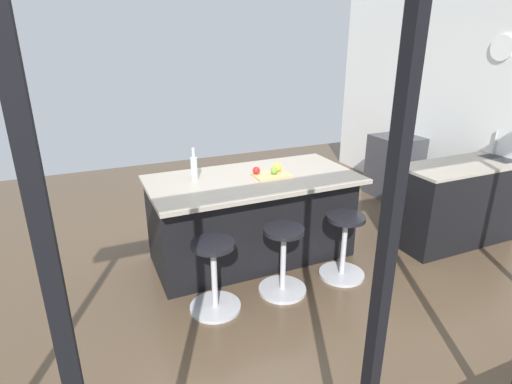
# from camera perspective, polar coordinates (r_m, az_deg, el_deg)

# --- Properties ---
(ground_plane) EXTENTS (7.71, 7.71, 0.00)m
(ground_plane) POSITION_cam_1_polar(r_m,az_deg,el_deg) (4.48, -0.73, -8.62)
(ground_plane) COLOR brown
(window_panel_rear) EXTENTS (5.93, 0.12, 2.83)m
(window_panel_rear) POSITION_cam_1_polar(r_m,az_deg,el_deg) (2.08, 28.53, -10.14)
(window_panel_rear) COLOR silver
(window_panel_rear) RESTS_ON ground_plane
(interior_partition_left) EXTENTS (0.15, 5.14, 2.83)m
(interior_partition_left) POSITION_cam_1_polar(r_m,az_deg,el_deg) (5.81, 27.75, 10.68)
(interior_partition_left) COLOR silver
(interior_partition_left) RESTS_ON ground_plane
(sink_cabinet) EXTENTS (2.15, 0.60, 1.19)m
(sink_cabinet) POSITION_cam_1_polar(r_m,az_deg,el_deg) (5.40, 28.63, -0.68)
(sink_cabinet) COLOR black
(sink_cabinet) RESTS_ON ground_plane
(oven_range) EXTENTS (0.60, 0.61, 0.88)m
(oven_range) POSITION_cam_1_polar(r_m,az_deg,el_deg) (6.30, 18.63, 3.40)
(oven_range) COLOR #38383D
(oven_range) RESTS_ON ground_plane
(kitchen_island) EXTENTS (2.06, 1.05, 0.90)m
(kitchen_island) POSITION_cam_1_polar(r_m,az_deg,el_deg) (4.25, -0.53, -3.49)
(kitchen_island) COLOR black
(kitchen_island) RESTS_ON ground_plane
(stool_by_window) EXTENTS (0.44, 0.44, 0.64)m
(stool_by_window) POSITION_cam_1_polar(r_m,az_deg,el_deg) (4.06, 12.04, -7.61)
(stool_by_window) COLOR #B7B7BC
(stool_by_window) RESTS_ON ground_plane
(stool_middle) EXTENTS (0.44, 0.44, 0.64)m
(stool_middle) POSITION_cam_1_polar(r_m,az_deg,el_deg) (3.75, 3.80, -9.67)
(stool_middle) COLOR #B7B7BC
(stool_middle) RESTS_ON ground_plane
(stool_near_camera) EXTENTS (0.44, 0.44, 0.64)m
(stool_near_camera) POSITION_cam_1_polar(r_m,az_deg,el_deg) (3.54, -5.80, -11.79)
(stool_near_camera) COLOR #B7B7BC
(stool_near_camera) RESTS_ON ground_plane
(cutting_board) EXTENTS (0.36, 0.24, 0.02)m
(cutting_board) POSITION_cam_1_polar(r_m,az_deg,el_deg) (4.09, 2.20, 2.35)
(cutting_board) COLOR tan
(cutting_board) RESTS_ON kitchen_island
(apple_yellow) EXTENTS (0.09, 0.09, 0.09)m
(apple_yellow) POSITION_cam_1_polar(r_m,az_deg,el_deg) (4.16, 2.96, 3.46)
(apple_yellow) COLOR gold
(apple_yellow) RESTS_ON cutting_board
(apple_green) EXTENTS (0.07, 0.07, 0.07)m
(apple_green) POSITION_cam_1_polar(r_m,az_deg,el_deg) (4.08, 2.52, 2.96)
(apple_green) COLOR #609E2D
(apple_green) RESTS_ON cutting_board
(apple_red) EXTENTS (0.07, 0.07, 0.07)m
(apple_red) POSITION_cam_1_polar(r_m,az_deg,el_deg) (4.08, 0.04, 3.01)
(apple_red) COLOR red
(apple_red) RESTS_ON cutting_board
(water_bottle) EXTENTS (0.06, 0.06, 0.31)m
(water_bottle) POSITION_cam_1_polar(r_m,az_deg,el_deg) (4.00, -8.58, 3.41)
(water_bottle) COLOR silver
(water_bottle) RESTS_ON kitchen_island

